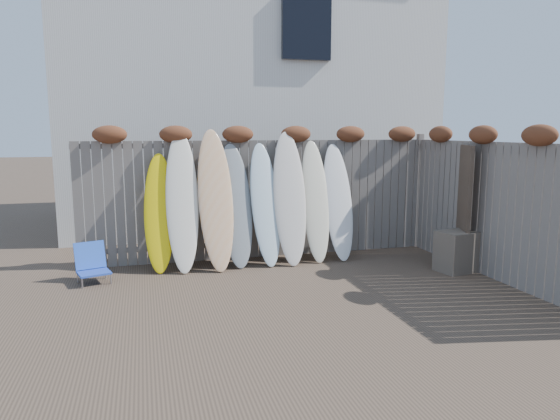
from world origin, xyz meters
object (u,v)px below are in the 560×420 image
object	(u,v)px
wooden_crate	(456,251)
beach_chair	(92,264)
surfboard_0	(159,212)
lattice_panel	(459,205)

from	to	relation	value
wooden_crate	beach_chair	bearing A→B (deg)	170.26
wooden_crate	surfboard_0	bearing A→B (deg)	163.37
wooden_crate	surfboard_0	world-z (taller)	surfboard_0
beach_chair	wooden_crate	world-z (taller)	wooden_crate
wooden_crate	lattice_panel	distance (m)	0.85
beach_chair	surfboard_0	world-z (taller)	surfboard_0
beach_chair	lattice_panel	bearing A→B (deg)	-4.92
wooden_crate	surfboard_0	distance (m)	4.63
beach_chair	surfboard_0	bearing A→B (deg)	21.64
wooden_crate	lattice_panel	size ratio (longest dim) A/B	0.32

